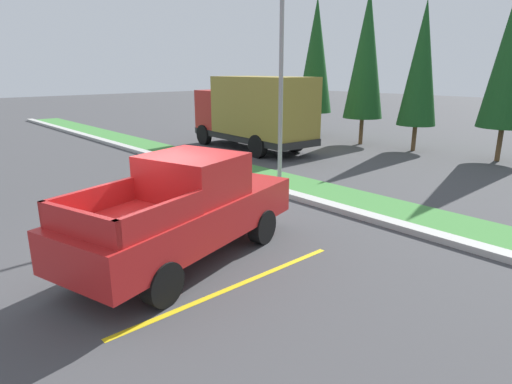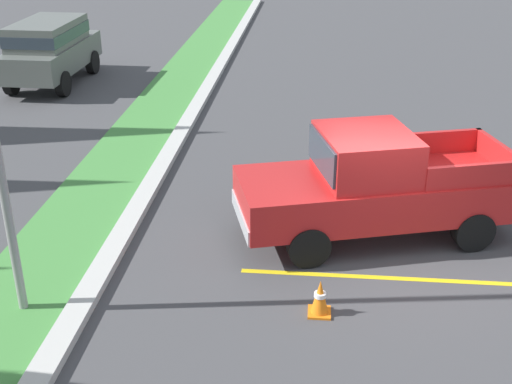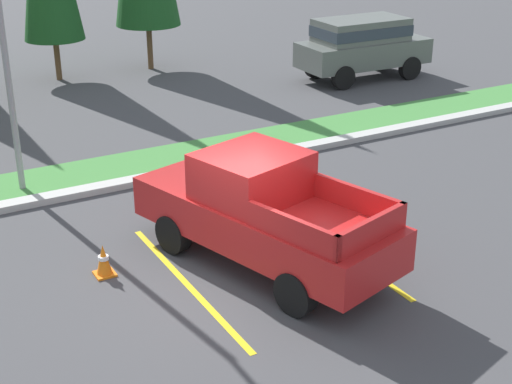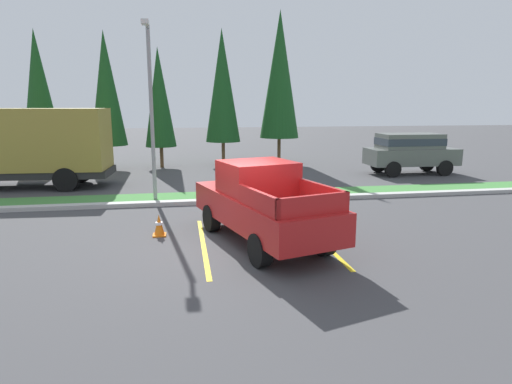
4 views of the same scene
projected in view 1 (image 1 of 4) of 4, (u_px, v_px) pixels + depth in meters
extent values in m
plane|color=#424244|center=(159.00, 251.00, 9.13)|extent=(120.00, 120.00, 0.00)
cube|color=yellow|center=(149.00, 237.00, 9.83)|extent=(0.12, 4.80, 0.01)
cube|color=yellow|center=(235.00, 286.00, 7.61)|extent=(0.12, 4.80, 0.01)
cube|color=#B2B2AD|center=(314.00, 201.00, 12.32)|extent=(56.00, 0.40, 0.15)
cube|color=#42843D|center=(338.00, 195.00, 13.04)|extent=(56.00, 1.80, 0.06)
cylinder|color=black|center=(201.00, 213.00, 10.32)|extent=(0.48, 0.81, 0.76)
cylinder|color=black|center=(262.00, 226.00, 9.45)|extent=(0.48, 0.81, 0.76)
cylinder|color=black|center=(93.00, 260.00, 7.79)|extent=(0.48, 0.81, 0.76)
cylinder|color=black|center=(162.00, 284.00, 6.92)|extent=(0.48, 0.81, 0.76)
cube|color=red|center=(185.00, 218.00, 8.49)|extent=(3.27, 5.52, 0.76)
cube|color=red|center=(193.00, 175.00, 8.51)|extent=(2.13, 2.03, 0.84)
cube|color=#2D3842|center=(218.00, 165.00, 9.17)|extent=(1.57, 0.51, 0.63)
cube|color=red|center=(91.00, 200.00, 7.57)|extent=(0.62, 1.85, 0.44)
cube|color=red|center=(163.00, 217.00, 6.71)|extent=(0.62, 1.85, 0.44)
cube|color=red|center=(78.00, 224.00, 6.40)|extent=(1.76, 0.60, 0.44)
cube|color=silver|center=(254.00, 198.00, 10.63)|extent=(1.78, 0.65, 0.28)
cylinder|color=black|center=(204.00, 135.00, 21.97)|extent=(1.02, 0.36, 1.00)
cylinder|color=black|center=(239.00, 131.00, 23.28)|extent=(1.02, 0.36, 1.00)
cylinder|color=black|center=(258.00, 146.00, 18.65)|extent=(1.02, 0.36, 1.00)
cylinder|color=black|center=(295.00, 141.00, 19.96)|extent=(1.02, 0.36, 1.00)
cube|color=#262626|center=(252.00, 136.00, 20.62)|extent=(6.93, 2.72, 0.30)
cube|color=#AD231E|center=(222.00, 109.00, 22.24)|extent=(1.74, 2.40, 1.90)
cube|color=#2D3842|center=(213.00, 103.00, 22.80)|extent=(0.19, 2.10, 0.90)
cube|color=olive|center=(263.00, 106.00, 19.62)|extent=(5.14, 2.71, 2.60)
cylinder|color=gray|center=(281.00, 87.00, 13.70)|extent=(0.14, 0.14, 6.32)
cylinder|color=brown|center=(313.00, 124.00, 24.87)|extent=(0.20, 0.20, 1.35)
cone|color=#194C1E|center=(316.00, 56.00, 23.84)|extent=(1.95, 1.95, 6.16)
cylinder|color=brown|center=(361.00, 131.00, 22.05)|extent=(0.20, 0.20, 1.34)
cone|color=#194C1E|center=(366.00, 55.00, 21.03)|extent=(1.94, 1.94, 6.12)
cylinder|color=brown|center=(414.00, 138.00, 20.26)|extent=(0.20, 0.20, 1.21)
cone|color=#194C1E|center=(421.00, 64.00, 19.35)|extent=(1.74, 1.74, 5.50)
cylinder|color=brown|center=(499.00, 144.00, 17.90)|extent=(0.20, 0.20, 1.41)
cube|color=orange|center=(163.00, 215.00, 11.32)|extent=(0.36, 0.36, 0.04)
cone|color=orange|center=(163.00, 204.00, 11.24)|extent=(0.28, 0.28, 0.56)
cylinder|color=white|center=(163.00, 203.00, 11.23)|extent=(0.19, 0.19, 0.07)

